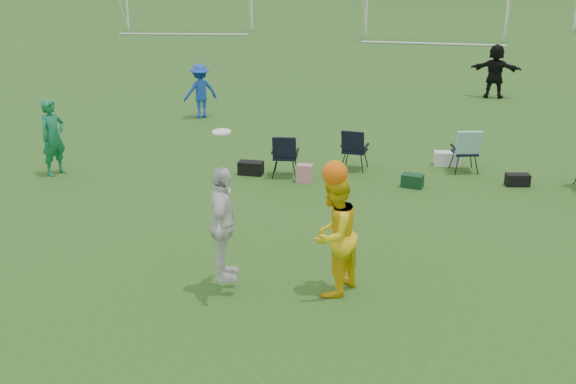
% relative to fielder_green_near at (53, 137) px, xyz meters
% --- Properties ---
extents(ground, '(260.00, 260.00, 0.00)m').
position_rel_fielder_green_near_xyz_m(ground, '(5.54, -6.86, -0.86)').
color(ground, '#2B531A').
rests_on(ground, ground).
extents(fielder_green_near, '(0.64, 0.74, 1.72)m').
position_rel_fielder_green_near_xyz_m(fielder_green_near, '(0.00, 0.00, 0.00)').
color(fielder_green_near, '#147146').
rests_on(fielder_green_near, ground).
extents(fielder_blue, '(1.19, 1.08, 1.60)m').
position_rel_fielder_green_near_xyz_m(fielder_blue, '(1.82, 5.89, -0.06)').
color(fielder_blue, blue).
rests_on(fielder_blue, ground).
extents(fielder_black, '(1.74, 0.84, 1.80)m').
position_rel_fielder_green_near_xyz_m(fielder_black, '(10.85, 10.15, 0.04)').
color(fielder_black, black).
rests_on(fielder_black, ground).
extents(center_contest, '(2.40, 1.30, 2.50)m').
position_rel_fielder_green_near_xyz_m(center_contest, '(6.09, -4.99, 0.15)').
color(center_contest, white).
rests_on(center_contest, ground).
extents(sideline_setup, '(8.03, 2.10, 1.92)m').
position_rel_fielder_green_near_xyz_m(sideline_setup, '(8.94, 0.98, -0.29)').
color(sideline_setup, '#103A1B').
rests_on(sideline_setup, ground).
extents(goal_mid, '(7.40, 0.63, 2.46)m').
position_rel_fielder_green_near_xyz_m(goal_mid, '(9.54, 25.14, 1.06)').
color(goal_mid, white).
rests_on(goal_mid, ground).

